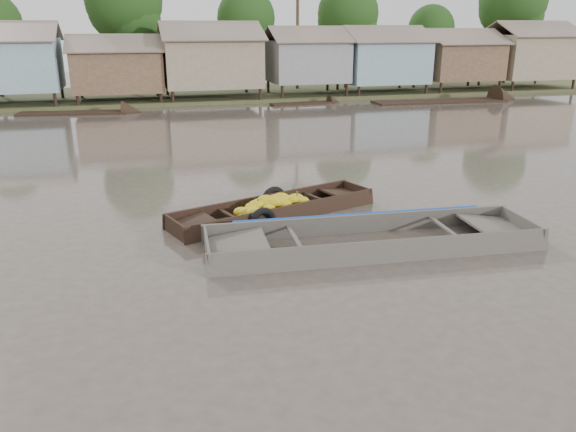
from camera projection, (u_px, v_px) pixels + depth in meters
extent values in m
plane|color=#4A4139|center=(297.00, 264.00, 12.46)|extent=(120.00, 120.00, 0.00)
cube|color=#384723|center=(173.00, 96.00, 42.55)|extent=(120.00, 12.00, 0.50)
cube|color=#7C9FAB|center=(8.00, 65.00, 35.80)|extent=(6.20, 5.20, 3.20)
cube|color=brown|center=(7.00, 31.00, 36.42)|extent=(6.60, 3.02, 1.28)
cube|color=brown|center=(118.00, 71.00, 37.68)|extent=(5.80, 4.60, 2.70)
cube|color=brown|center=(115.00, 43.00, 35.97)|extent=(6.20, 2.67, 1.14)
cube|color=brown|center=(115.00, 42.00, 38.23)|extent=(6.20, 2.67, 1.14)
cube|color=#84745B|center=(211.00, 62.00, 39.15)|extent=(6.50, 5.30, 3.30)
cube|color=brown|center=(213.00, 31.00, 37.17)|extent=(6.90, 3.08, 1.31)
cube|color=brown|center=(207.00, 30.00, 39.78)|extent=(6.90, 3.08, 1.31)
cube|color=gray|center=(306.00, 61.00, 40.97)|extent=(5.40, 4.70, 2.90)
cube|color=brown|center=(312.00, 34.00, 39.20)|extent=(5.80, 2.73, 1.17)
cube|color=brown|center=(302.00, 34.00, 41.52)|extent=(5.80, 2.73, 1.17)
cube|color=#7C9FAB|center=(382.00, 61.00, 42.54)|extent=(6.00, 5.00, 3.10)
cube|color=brown|center=(391.00, 34.00, 40.67)|extent=(6.40, 2.90, 1.24)
cube|color=brown|center=(376.00, 34.00, 43.13)|extent=(6.40, 2.90, 1.24)
cube|color=brown|center=(457.00, 61.00, 44.23)|extent=(5.70, 4.90, 2.80)
cube|color=brown|center=(469.00, 36.00, 42.43)|extent=(6.10, 2.85, 1.21)
cube|color=brown|center=(451.00, 36.00, 44.84)|extent=(6.10, 2.85, 1.21)
cube|color=#84745B|center=(528.00, 56.00, 45.82)|extent=(6.30, 5.10, 3.40)
cube|color=brown|center=(543.00, 29.00, 43.87)|extent=(6.70, 2.96, 1.26)
cube|color=brown|center=(521.00, 29.00, 46.38)|extent=(6.70, 2.96, 1.26)
cylinder|color=#473323|center=(128.00, 54.00, 40.77)|extent=(0.28, 0.28, 6.30)
sphere|color=#153B12|center=(124.00, 1.00, 39.62)|extent=(5.40, 5.40, 5.40)
cylinder|color=#473323|center=(247.00, 59.00, 44.16)|extent=(0.28, 0.28, 5.25)
sphere|color=#153B12|center=(246.00, 18.00, 43.20)|extent=(4.50, 4.50, 4.50)
cylinder|color=#473323|center=(347.00, 55.00, 45.25)|extent=(0.28, 0.28, 5.60)
sphere|color=#153B12|center=(348.00, 13.00, 44.23)|extent=(4.80, 4.80, 4.80)
cylinder|color=#473323|center=(429.00, 60.00, 48.39)|extent=(0.28, 0.28, 4.55)
sphere|color=#153B12|center=(431.00, 28.00, 47.55)|extent=(3.90, 3.90, 3.90)
cylinder|color=#473323|center=(507.00, 47.00, 48.94)|extent=(0.28, 0.28, 6.65)
sphere|color=#153B12|center=(513.00, 0.00, 47.72)|extent=(5.70, 5.70, 5.70)
cylinder|color=#473323|center=(297.00, 40.00, 44.29)|extent=(0.24, 0.24, 8.00)
cube|color=black|center=(275.00, 218.00, 15.70)|extent=(6.02, 2.97, 0.08)
cube|color=black|center=(263.00, 204.00, 16.13)|extent=(5.83, 2.08, 0.56)
cube|color=black|center=(288.00, 216.00, 15.12)|extent=(5.83, 2.08, 0.56)
cube|color=black|center=(356.00, 193.00, 17.21)|extent=(0.48, 1.27, 0.53)
cube|color=black|center=(343.00, 193.00, 16.91)|extent=(1.34, 1.41, 0.20)
cube|color=black|center=(175.00, 230.00, 14.04)|extent=(0.48, 1.27, 0.53)
cube|color=black|center=(194.00, 224.00, 14.29)|extent=(1.34, 1.41, 0.20)
cube|color=black|center=(230.00, 215.00, 14.83)|extent=(0.50, 1.24, 0.05)
cube|color=black|center=(316.00, 198.00, 16.35)|extent=(0.50, 1.24, 0.05)
ellipsoid|color=gold|center=(257.00, 216.00, 14.95)|extent=(0.56, 0.47, 0.30)
ellipsoid|color=gold|center=(259.00, 216.00, 14.98)|extent=(0.55, 0.46, 0.29)
ellipsoid|color=gold|center=(254.00, 213.00, 15.00)|extent=(0.57, 0.47, 0.30)
ellipsoid|color=gold|center=(265.00, 200.00, 15.41)|extent=(0.54, 0.45, 0.28)
ellipsoid|color=gold|center=(257.00, 205.00, 15.31)|extent=(0.57, 0.47, 0.30)
ellipsoid|color=gold|center=(275.00, 202.00, 15.35)|extent=(0.54, 0.45, 0.29)
ellipsoid|color=gold|center=(293.00, 200.00, 15.67)|extent=(0.45, 0.37, 0.23)
ellipsoid|color=gold|center=(269.00, 209.00, 15.14)|extent=(0.44, 0.37, 0.23)
ellipsoid|color=gold|center=(269.00, 204.00, 15.36)|extent=(0.53, 0.44, 0.28)
ellipsoid|color=gold|center=(274.00, 199.00, 15.62)|extent=(0.44, 0.36, 0.23)
ellipsoid|color=gold|center=(281.00, 198.00, 15.59)|extent=(0.58, 0.48, 0.31)
ellipsoid|color=gold|center=(260.00, 202.00, 15.65)|extent=(0.45, 0.38, 0.24)
ellipsoid|color=gold|center=(313.00, 205.00, 15.87)|extent=(0.47, 0.39, 0.25)
ellipsoid|color=gold|center=(285.00, 210.00, 15.38)|extent=(0.46, 0.38, 0.24)
ellipsoid|color=gold|center=(302.00, 201.00, 15.89)|extent=(0.52, 0.44, 0.28)
ellipsoid|color=gold|center=(252.00, 207.00, 15.25)|extent=(0.49, 0.41, 0.26)
ellipsoid|color=gold|center=(279.00, 203.00, 15.51)|extent=(0.51, 0.42, 0.27)
ellipsoid|color=gold|center=(248.00, 212.00, 15.07)|extent=(0.57, 0.48, 0.30)
ellipsoid|color=gold|center=(252.00, 220.00, 14.84)|extent=(0.45, 0.38, 0.24)
ellipsoid|color=gold|center=(289.00, 200.00, 16.20)|extent=(0.49, 0.41, 0.26)
ellipsoid|color=gold|center=(245.00, 216.00, 15.04)|extent=(0.44, 0.37, 0.23)
ellipsoid|color=gold|center=(277.00, 201.00, 16.08)|extent=(0.47, 0.39, 0.25)
ellipsoid|color=gold|center=(241.00, 212.00, 15.17)|extent=(0.52, 0.43, 0.27)
ellipsoid|color=gold|center=(265.00, 203.00, 15.64)|extent=(0.51, 0.42, 0.27)
ellipsoid|color=gold|center=(296.00, 198.00, 16.22)|extent=(0.56, 0.46, 0.29)
ellipsoid|color=gold|center=(265.00, 203.00, 15.54)|extent=(0.50, 0.42, 0.26)
ellipsoid|color=gold|center=(285.00, 204.00, 15.52)|extent=(0.49, 0.41, 0.26)
ellipsoid|color=gold|center=(258.00, 213.00, 15.04)|extent=(0.51, 0.42, 0.27)
ellipsoid|color=gold|center=(276.00, 201.00, 16.02)|extent=(0.49, 0.41, 0.26)
ellipsoid|color=gold|center=(271.00, 201.00, 15.63)|extent=(0.54, 0.45, 0.29)
ellipsoid|color=gold|center=(288.00, 200.00, 15.71)|extent=(0.52, 0.44, 0.28)
ellipsoid|color=gold|center=(265.00, 203.00, 15.70)|extent=(0.46, 0.39, 0.24)
cylinder|color=#3F6626|center=(258.00, 202.00, 15.24)|extent=(0.04, 0.04, 0.19)
cylinder|color=#3F6626|center=(281.00, 198.00, 15.64)|extent=(0.04, 0.04, 0.19)
cylinder|color=#3F6626|center=(297.00, 195.00, 15.93)|extent=(0.04, 0.04, 0.19)
torus|color=black|center=(274.00, 200.00, 16.42)|extent=(0.85, 0.45, 0.83)
torus|color=black|center=(262.00, 222.00, 14.58)|extent=(0.81, 0.44, 0.79)
cube|color=#48433D|center=(372.00, 250.00, 13.46)|extent=(7.94, 2.29, 0.08)
cube|color=#48433D|center=(360.00, 226.00, 14.26)|extent=(7.99, 0.80, 0.64)
cube|color=#48433D|center=(387.00, 254.00, 12.48)|extent=(7.99, 0.80, 0.64)
cube|color=#48433D|center=(521.00, 228.00, 14.09)|extent=(0.21, 1.95, 0.61)
cube|color=#48433D|center=(496.00, 227.00, 13.94)|extent=(1.48, 1.79, 0.25)
cube|color=#48433D|center=(207.00, 251.00, 12.65)|extent=(0.21, 1.95, 0.61)
cube|color=#48433D|center=(237.00, 246.00, 12.75)|extent=(1.48, 1.79, 0.25)
cube|color=#48433D|center=(296.00, 239.00, 12.98)|extent=(0.25, 1.88, 0.05)
cube|color=#48433D|center=(446.00, 229.00, 13.67)|extent=(0.25, 1.88, 0.05)
cube|color=#665E54|center=(372.00, 248.00, 13.44)|extent=(6.06, 1.99, 0.02)
cube|color=#103FA1|center=(360.00, 216.00, 14.24)|extent=(6.46, 0.60, 0.16)
torus|color=olive|center=(476.00, 244.00, 13.60)|extent=(0.45, 0.45, 0.06)
torus|color=olive|center=(476.00, 242.00, 13.59)|extent=(0.36, 0.36, 0.06)
cube|color=black|center=(302.00, 105.00, 38.09)|extent=(4.43, 1.32, 0.35)
cube|color=black|center=(73.00, 115.00, 33.87)|extent=(6.49, 2.28, 0.35)
cube|color=black|center=(439.00, 103.00, 39.18)|extent=(9.53, 2.44, 0.35)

